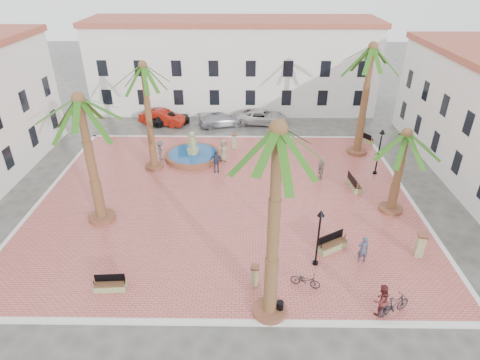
{
  "coord_description": "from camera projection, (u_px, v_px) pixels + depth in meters",
  "views": [
    {
      "loc": [
        1.31,
        -24.11,
        15.13
      ],
      "look_at": [
        1.0,
        0.0,
        1.6
      ],
      "focal_mm": 30.0,
      "sensor_mm": 36.0,
      "label": 1
    }
  ],
  "objects": [
    {
      "name": "bicycle_a",
      "position": [
        305.0,
        280.0,
        20.6
      ],
      "size": [
        1.64,
        1.0,
        0.81
      ],
      "primitive_type": "imported",
      "rotation": [
        0.0,
        0.0,
        1.25
      ],
      "color": "black",
      "rests_on": "plaza"
    },
    {
      "name": "bollard_n",
      "position": [
        234.0,
        141.0,
        35.38
      ],
      "size": [
        0.49,
        0.49,
        1.35
      ],
      "rotation": [
        0.0,
        0.0,
        0.02
      ],
      "color": "#8D945E",
      "rests_on": "plaza"
    },
    {
      "name": "pedestrian_east",
      "position": [
        321.0,
        169.0,
        30.49
      ],
      "size": [
        0.69,
        1.51,
        1.57
      ],
      "primitive_type": "imported",
      "rotation": [
        0.0,
        0.0,
        -1.73
      ],
      "color": "#75655C",
      "rests_on": "plaza"
    },
    {
      "name": "palm_s",
      "position": [
        277.0,
        152.0,
        15.12
      ],
      "size": [
        5.34,
        5.34,
        9.82
      ],
      "color": "brown",
      "rests_on": "plaza"
    },
    {
      "name": "car_silver",
      "position": [
        221.0,
        120.0,
        40.44
      ],
      "size": [
        4.97,
        3.12,
        1.34
      ],
      "primitive_type": "imported",
      "rotation": [
        0.0,
        0.0,
        1.86
      ],
      "color": "#96959D",
      "rests_on": "ground"
    },
    {
      "name": "litter_bin",
      "position": [
        280.0,
        307.0,
        19.1
      ],
      "size": [
        0.34,
        0.34,
        0.66
      ],
      "primitive_type": "cylinder",
      "color": "black",
      "rests_on": "plaza"
    },
    {
      "name": "fountain",
      "position": [
        193.0,
        154.0,
        33.78
      ],
      "size": [
        4.66,
        4.66,
        2.41
      ],
      "color": "brown",
      "rests_on": "plaza"
    },
    {
      "name": "pedestrian_fountain_a",
      "position": [
        224.0,
        150.0,
        33.04
      ],
      "size": [
        1.1,
        0.99,
        1.89
      ],
      "primitive_type": "imported",
      "rotation": [
        0.0,
        0.0,
        0.54
      ],
      "color": "#867659",
      "rests_on": "plaza"
    },
    {
      "name": "palm_e",
      "position": [
        405.0,
        145.0,
        24.65
      ],
      "size": [
        5.05,
        5.05,
        5.92
      ],
      "color": "brown",
      "rests_on": "plaza"
    },
    {
      "name": "lamppost_e",
      "position": [
        380.0,
        144.0,
        30.29
      ],
      "size": [
        0.41,
        0.41,
        3.75
      ],
      "color": "black",
      "rests_on": "plaza"
    },
    {
      "name": "bicycle_b",
      "position": [
        394.0,
        305.0,
        18.94
      ],
      "size": [
        1.89,
        1.27,
        1.11
      ],
      "primitive_type": "imported",
      "rotation": [
        0.0,
        0.0,
        2.02
      ],
      "color": "black",
      "rests_on": "plaza"
    },
    {
      "name": "bench_ne",
      "position": [
        365.0,
        139.0,
        36.83
      ],
      "size": [
        1.37,
        1.72,
        0.9
      ],
      "rotation": [
        0.0,
        0.0,
        2.14
      ],
      "color": "#8D945E",
      "rests_on": "plaza"
    },
    {
      "name": "cyclist_b",
      "position": [
        381.0,
        300.0,
        18.79
      ],
      "size": [
        1.04,
        0.94,
        1.75
      ],
      "primitive_type": "imported",
      "rotation": [
        0.0,
        0.0,
        3.54
      ],
      "color": "#571C1C",
      "rests_on": "plaza"
    },
    {
      "name": "palm_sw",
      "position": [
        81.0,
        114.0,
        22.63
      ],
      "size": [
        5.58,
        5.58,
        8.45
      ],
      "color": "brown",
      "rests_on": "plaza"
    },
    {
      "name": "ground",
      "position": [
        226.0,
        200.0,
        28.44
      ],
      "size": [
        120.0,
        120.0,
        0.0
      ],
      "primitive_type": "plane",
      "color": "#56544F",
      "rests_on": "ground"
    },
    {
      "name": "car_white",
      "position": [
        261.0,
        117.0,
        40.99
      ],
      "size": [
        5.44,
        2.96,
        1.45
      ],
      "primitive_type": "imported",
      "rotation": [
        0.0,
        0.0,
        1.46
      ],
      "color": "#BEB6B5",
      "rests_on": "ground"
    },
    {
      "name": "car_black",
      "position": [
        169.0,
        118.0,
        40.79
      ],
      "size": [
        4.4,
        2.8,
        1.4
      ],
      "primitive_type": "imported",
      "rotation": [
        0.0,
        0.0,
        1.88
      ],
      "color": "black",
      "rests_on": "ground"
    },
    {
      "name": "bollard_e",
      "position": [
        420.0,
        245.0,
        22.52
      ],
      "size": [
        0.62,
        0.62,
        1.48
      ],
      "rotation": [
        0.0,
        0.0,
        -0.2
      ],
      "color": "#8D945E",
      "rests_on": "plaza"
    },
    {
      "name": "bench_s",
      "position": [
        110.0,
        286.0,
        20.46
      ],
      "size": [
        1.66,
        0.6,
        0.86
      ],
      "rotation": [
        0.0,
        0.0,
        0.06
      ],
      "color": "#8D945E",
      "rests_on": "plaza"
    },
    {
      "name": "pedestrian_north",
      "position": [
        161.0,
        150.0,
        33.28
      ],
      "size": [
        0.69,
        1.12,
        1.68
      ],
      "primitive_type": "imported",
      "rotation": [
        0.0,
        0.0,
        1.63
      ],
      "color": "#48484C",
      "rests_on": "plaza"
    },
    {
      "name": "building_north",
      "position": [
        233.0,
        65.0,
        43.55
      ],
      "size": [
        30.4,
        7.4,
        9.5
      ],
      "color": "white",
      "rests_on": "ground"
    },
    {
      "name": "plaza",
      "position": [
        226.0,
        199.0,
        28.41
      ],
      "size": [
        26.0,
        22.0,
        0.15
      ],
      "primitive_type": "cube",
      "color": "#C45952",
      "rests_on": "ground"
    },
    {
      "name": "lamppost_s",
      "position": [
        319.0,
        228.0,
        21.1
      ],
      "size": [
        0.39,
        0.39,
        3.58
      ],
      "color": "black",
      "rests_on": "plaza"
    },
    {
      "name": "cyclist_a",
      "position": [
        363.0,
        249.0,
        22.08
      ],
      "size": [
        0.63,
        0.44,
        1.68
      ],
      "primitive_type": "imported",
      "rotation": [
        0.0,
        0.0,
        3.2
      ],
      "color": "#3A4056",
      "rests_on": "plaza"
    },
    {
      "name": "bench_e",
      "position": [
        354.0,
        185.0,
        29.44
      ],
      "size": [
        0.77,
        1.92,
        0.99
      ],
      "rotation": [
        0.0,
        0.0,
        1.68
      ],
      "color": "#8D945E",
      "rests_on": "plaza"
    },
    {
      "name": "palm_nw",
      "position": [
        144.0,
        77.0,
        28.84
      ],
      "size": [
        4.79,
        4.79,
        8.53
      ],
      "color": "brown",
      "rests_on": "plaza"
    },
    {
      "name": "bollard_se",
      "position": [
        255.0,
        275.0,
        20.55
      ],
      "size": [
        0.5,
        0.5,
        1.25
      ],
      "rotation": [
        0.0,
        0.0,
        -0.12
      ],
      "color": "#8D945E",
      "rests_on": "plaza"
    },
    {
      "name": "kerb_n",
      "position": [
        231.0,
        137.0,
        38.0
      ],
      "size": [
        26.3,
        0.3,
        0.16
      ],
      "primitive_type": "cube",
      "color": "silver",
      "rests_on": "ground"
    },
    {
      "name": "car_red",
      "position": [
        163.0,
        117.0,
        40.71
      ],
      "size": [
        4.95,
        2.81,
        1.54
      ],
      "primitive_type": "imported",
      "rotation": [
        0.0,
        0.0,
        1.3
      ],
      "color": "maroon",
      "rests_on": "ground"
    },
    {
      "name": "kerb_w",
      "position": [
        44.0,
        197.0,
        28.55
      ],
      "size": [
        0.3,
        22.3,
        0.16
      ],
      "primitive_type": "cube",
      "color": "silver",
      "rests_on": "ground"
    },
    {
      "name": "pedestrian_fountain_b",
      "position": [
        216.0,
        161.0,
        31.38
      ],
      "size": [
        1.11,
        0.55,
        1.83
      ],
      "primitive_type": "imported",
      "rotation": [
        0.0,
        0.0,
        0.1
      ],
      "color": "#2F3955",
      "rests_on": "plaza"
    },
    {
      "name": "palm_ne",
      "position": [
        371.0,
        59.0,
        30.98
      ],
      "size": [
        5.56,
        5.56,
        9.32
      ],
      "color": "brown",
      "rests_on": "plaza"
    },
    {
      "name": "bench_se",
      "position": [
        332.0,
        245.0,
        23.26
      ],
      "size": [
        1.93,
        1.47,
        1.0
      ],
      "rotation": [
        0.0,
        0.0,
        0.54
      ],
      "color": "#8D945E",
      "rests_on": "plaza"
    },
    {
      "name": "kerb_e",
      "position": [
        410.0,
        200.0,
        28.26
      ],
      "size": [
        0.3,
        22.3,
        0.16
      ],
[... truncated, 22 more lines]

